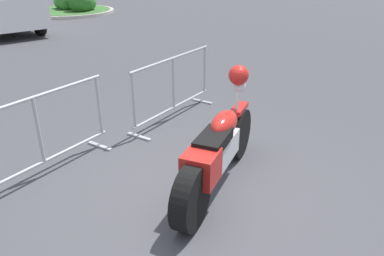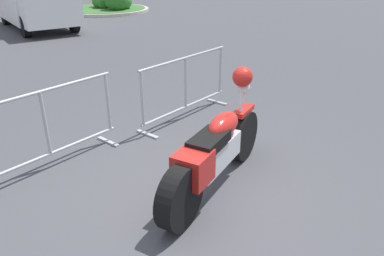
{
  "view_description": "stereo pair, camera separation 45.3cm",
  "coord_description": "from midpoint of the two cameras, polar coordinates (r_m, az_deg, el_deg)",
  "views": [
    {
      "loc": [
        -2.88,
        -2.35,
        2.54
      ],
      "look_at": [
        0.29,
        0.29,
        0.65
      ],
      "focal_mm": 35.0,
      "sensor_mm": 36.0,
      "label": 1
    },
    {
      "loc": [
        -2.57,
        -2.68,
        2.54
      ],
      "look_at": [
        0.29,
        0.29,
        0.65
      ],
      "focal_mm": 35.0,
      "sensor_mm": 36.0,
      "label": 2
    }
  ],
  "objects": [
    {
      "name": "planter_island",
      "position": [
        20.16,
        -11.87,
        17.88
      ],
      "size": [
        4.45,
        4.45,
        1.21
      ],
      "color": "#ADA89E",
      "rests_on": "ground"
    },
    {
      "name": "ground_plane",
      "position": [
        4.49,
        2.83,
        -9.84
      ],
      "size": [
        120.0,
        120.0,
        0.0
      ],
      "primitive_type": "plane",
      "color": "#424247"
    },
    {
      "name": "crowd_barrier_far",
      "position": [
        6.29,
        1.09,
        6.21
      ],
      "size": [
        2.08,
        0.65,
        1.07
      ],
      "rotation": [
        0.0,
        0.0,
        0.11
      ],
      "color": "#9EA0A5",
      "rests_on": "ground"
    },
    {
      "name": "motorcycle",
      "position": [
        4.36,
        6.64,
        -3.41
      ],
      "size": [
        2.28,
        0.87,
        1.32
      ],
      "rotation": [
        0.0,
        0.0,
        0.3
      ],
      "color": "black",
      "rests_on": "ground"
    },
    {
      "name": "crowd_barrier_near",
      "position": [
        5.0,
        -18.96,
        -0.23
      ],
      "size": [
        2.08,
        0.65,
        1.07
      ],
      "rotation": [
        0.0,
        0.0,
        0.11
      ],
      "color": "#9EA0A5",
      "rests_on": "ground"
    }
  ]
}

